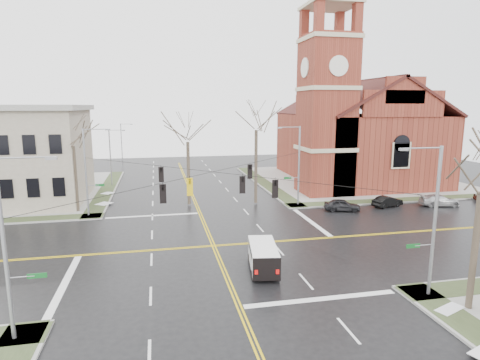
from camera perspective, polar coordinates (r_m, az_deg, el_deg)
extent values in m
plane|color=black|center=(33.58, -3.78, -9.33)|extent=(120.00, 120.00, 0.00)
cube|color=gray|center=(64.48, 15.44, 0.02)|extent=(30.00, 30.00, 0.15)
cube|color=#303D21|center=(59.47, 3.52, -0.40)|extent=(2.00, 30.00, 0.02)
cube|color=#303D21|center=(52.84, 22.25, -2.56)|extent=(30.00, 2.00, 0.02)
cube|color=#303D21|center=(57.82, -18.42, -1.24)|extent=(2.00, 30.00, 0.02)
cube|color=gold|center=(33.57, -3.99, -9.33)|extent=(0.12, 100.00, 0.01)
cube|color=gold|center=(33.60, -3.58, -9.30)|extent=(0.12, 100.00, 0.01)
cube|color=gold|center=(33.47, -3.75, -9.39)|extent=(100.00, 0.12, 0.01)
cube|color=gold|center=(33.69, -3.81, -9.25)|extent=(100.00, 0.12, 0.01)
cube|color=silver|center=(25.47, 11.46, -16.23)|extent=(9.50, 0.50, 0.01)
cube|color=silver|center=(43.33, -12.35, -4.97)|extent=(9.50, 0.50, 0.01)
cube|color=silver|center=(29.31, -23.63, -13.25)|extent=(0.50, 9.50, 0.01)
cube|color=silver|center=(40.82, 10.02, -5.84)|extent=(0.50, 9.50, 0.01)
cube|color=maroon|center=(52.82, 12.13, 8.77)|extent=(6.00, 6.00, 20.00)
cube|color=#BDB291|center=(53.42, 12.55, 19.01)|extent=(6.30, 6.30, 0.50)
cylinder|color=silver|center=(50.24, 13.86, 15.48)|extent=(2.40, 0.15, 2.40)
cylinder|color=silver|center=(51.85, 9.20, 15.48)|extent=(0.15, 2.40, 2.40)
cube|color=maroon|center=(65.14, 16.03, 4.47)|extent=(18.00, 24.00, 10.00)
cube|color=maroon|center=(56.23, 10.41, 0.93)|extent=(2.00, 5.00, 4.40)
cube|color=gray|center=(54.58, -30.68, 2.85)|extent=(18.00, 14.00, 11.00)
cylinder|color=gray|center=(46.12, 8.38, 2.00)|extent=(0.20, 0.20, 9.00)
cylinder|color=gray|center=(46.14, 7.63, 0.32)|extent=(1.20, 0.06, 0.06)
cube|color=#0E531C|center=(45.91, 6.81, 0.29)|extent=(0.90, 0.04, 0.25)
cylinder|color=gray|center=(45.29, 7.09, 7.47)|extent=(2.40, 0.08, 0.08)
cube|color=gray|center=(44.92, 5.62, 7.41)|extent=(0.50, 0.22, 0.15)
cylinder|color=gray|center=(43.92, -21.08, 0.98)|extent=(0.20, 0.20, 9.00)
cylinder|color=gray|center=(44.05, -20.20, -0.72)|extent=(1.20, 0.06, 0.06)
cube|color=#0E531C|center=(43.95, -19.30, -0.69)|extent=(0.90, 0.04, 0.25)
cylinder|color=gray|center=(43.28, -19.89, 6.80)|extent=(2.40, 0.08, 0.08)
cube|color=gray|center=(43.13, -18.30, 6.81)|extent=(0.50, 0.22, 0.15)
cylinder|color=gray|center=(26.22, 25.96, -5.45)|extent=(0.20, 0.20, 9.00)
cylinder|color=gray|center=(26.25, 24.67, -8.41)|extent=(1.20, 0.06, 0.06)
cube|color=#0E531C|center=(25.85, 23.41, -8.60)|extent=(0.90, 0.04, 0.25)
cylinder|color=gray|center=(24.72, 24.57, 4.16)|extent=(2.40, 0.08, 0.08)
cube|color=gray|center=(24.04, 22.24, 4.05)|extent=(0.50, 0.22, 0.15)
cylinder|color=gray|center=(22.11, -30.48, -8.71)|extent=(0.20, 0.20, 9.00)
cylinder|color=gray|center=(22.37, -28.67, -12.00)|extent=(1.20, 0.06, 0.06)
cube|color=#0E531C|center=(22.18, -26.90, -12.04)|extent=(0.90, 0.04, 0.25)
cylinder|color=gray|center=(20.82, -28.47, 2.82)|extent=(2.40, 0.08, 0.08)
cube|color=gray|center=(20.51, -25.25, 2.85)|extent=(0.50, 0.22, 0.15)
cylinder|color=black|center=(32.02, -3.91, 1.17)|extent=(23.02, 23.02, 0.03)
cylinder|color=black|center=(32.02, -3.91, 1.17)|extent=(23.02, 23.02, 0.03)
imported|color=black|center=(27.94, -10.90, -1.94)|extent=(0.21, 0.26, 1.30)
imported|color=black|center=(36.75, 1.42, 1.21)|extent=(0.21, 0.26, 1.30)
imported|color=#E3BA0D|center=(29.98, -7.15, -0.98)|extent=(0.21, 0.26, 1.30)
imported|color=black|center=(35.80, -11.15, 0.77)|extent=(0.21, 0.26, 1.30)
imported|color=black|center=(29.15, 5.02, -1.27)|extent=(0.21, 0.26, 1.30)
imported|color=black|center=(30.56, 0.34, -0.68)|extent=(0.21, 0.26, 1.30)
cylinder|color=gray|center=(60.10, -17.95, 3.03)|extent=(0.16, 0.16, 8.00)
cylinder|color=gray|center=(59.65, -17.20, 6.79)|extent=(2.00, 0.07, 0.07)
cube|color=gray|center=(59.57, -16.23, 6.78)|extent=(0.45, 0.20, 0.13)
cylinder|color=gray|center=(79.90, -16.48, 4.84)|extent=(0.16, 0.16, 8.00)
cylinder|color=gray|center=(79.56, -15.91, 7.67)|extent=(2.00, 0.07, 0.07)
cube|color=gray|center=(79.50, -15.18, 7.66)|extent=(0.45, 0.20, 0.13)
cube|color=white|center=(28.55, 3.31, -10.72)|extent=(2.51, 4.88, 1.49)
cube|color=white|center=(30.42, 2.92, -9.79)|extent=(1.90, 1.06, 1.05)
cube|color=black|center=(30.55, 2.87, -8.74)|extent=(1.62, 0.36, 0.70)
cube|color=black|center=(28.54, 3.28, -9.69)|extent=(2.29, 3.41, 0.48)
cube|color=#B70C0A|center=(26.37, 2.33, -12.97)|extent=(0.22, 0.09, 0.30)
cube|color=#B70C0A|center=(26.52, 5.36, -12.87)|extent=(0.22, 0.09, 0.30)
cube|color=black|center=(28.83, 3.29, -12.13)|extent=(2.56, 4.93, 0.09)
cylinder|color=black|center=(30.17, 1.43, -11.01)|extent=(0.33, 0.66, 0.63)
cylinder|color=black|center=(30.33, 4.53, -10.92)|extent=(0.33, 0.66, 0.63)
cylinder|color=black|center=(27.35, 1.90, -13.36)|extent=(0.33, 0.66, 0.63)
cylinder|color=black|center=(27.52, 5.35, -13.25)|extent=(0.33, 0.66, 0.63)
imported|color=black|center=(45.43, 14.32, -3.48)|extent=(4.18, 2.65, 1.32)
imported|color=black|center=(48.88, 20.24, -2.88)|extent=(3.98, 2.32, 1.24)
imported|color=#A0A1A3|center=(51.64, 26.46, -2.61)|extent=(4.72, 2.57, 1.30)
cylinder|color=#3E3327|center=(46.40, -22.34, 0.14)|extent=(0.36, 0.36, 7.04)
cylinder|color=#3E3327|center=(46.23, -7.34, 0.93)|extent=(0.36, 0.36, 7.23)
cylinder|color=#3E3327|center=(46.49, 2.28, 1.87)|extent=(0.36, 0.36, 8.51)
cylinder|color=#3E3327|center=(25.88, 30.38, -8.73)|extent=(0.36, 0.36, 6.68)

